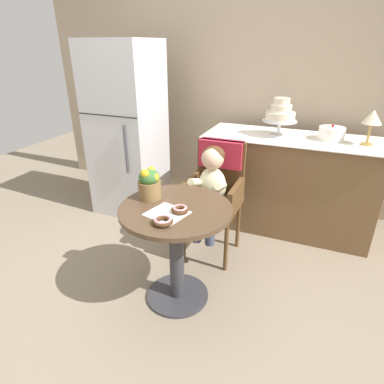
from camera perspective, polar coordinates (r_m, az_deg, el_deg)
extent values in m
plane|color=gray|center=(2.44, -2.55, -17.86)|extent=(8.00, 8.00, 0.00)
cube|color=tan|center=(3.57, 10.31, 19.55)|extent=(4.80, 0.10, 2.70)
cylinder|color=#4C3826|center=(2.03, -2.92, -3.08)|extent=(0.72, 0.72, 0.03)
cylinder|color=#333338|center=(2.22, -2.72, -11.31)|extent=(0.10, 0.10, 0.69)
cylinder|color=#333338|center=(2.44, -2.55, -17.69)|extent=(0.44, 0.44, 0.02)
cube|color=brown|center=(2.61, 3.66, -2.14)|extent=(0.42, 0.42, 0.04)
cube|color=brown|center=(2.68, 5.14, 4.38)|extent=(0.40, 0.04, 0.46)
cube|color=brown|center=(2.63, -0.20, 0.75)|extent=(0.04, 0.38, 0.18)
cube|color=brown|center=(2.52, 7.82, -0.60)|extent=(0.04, 0.38, 0.18)
cube|color=#B22338|center=(2.64, 5.24, 6.82)|extent=(0.36, 0.11, 0.22)
cylinder|color=brown|center=(2.65, -1.49, -7.88)|extent=(0.03, 0.03, 0.45)
cylinder|color=brown|center=(2.55, 6.05, -9.51)|extent=(0.03, 0.03, 0.45)
cylinder|color=brown|center=(2.93, 1.35, -4.37)|extent=(0.03, 0.03, 0.45)
cylinder|color=brown|center=(2.84, 8.17, -5.67)|extent=(0.03, 0.03, 0.45)
ellipsoid|color=beige|center=(2.52, 3.62, 1.15)|extent=(0.22, 0.16, 0.30)
sphere|color=#E0B293|center=(2.43, 3.68, 5.95)|extent=(0.17, 0.17, 0.17)
ellipsoid|color=#4C2D19|center=(2.44, 3.85, 6.58)|extent=(0.17, 0.17, 0.14)
cylinder|color=beige|center=(2.46, 0.88, 1.80)|extent=(0.08, 0.23, 0.13)
sphere|color=#E0B293|center=(2.42, 0.40, -0.43)|extent=(0.06, 0.06, 0.06)
cylinder|color=beige|center=(2.40, 5.10, 1.11)|extent=(0.08, 0.23, 0.13)
sphere|color=#E0B293|center=(2.36, 4.25, -1.10)|extent=(0.06, 0.06, 0.06)
cylinder|color=#3F4760|center=(2.52, 1.77, -1.63)|extent=(0.09, 0.22, 0.09)
cylinder|color=#3F4760|center=(2.51, 0.82, -6.14)|extent=(0.08, 0.08, 0.26)
cylinder|color=#3F4760|center=(2.49, 4.14, -2.05)|extent=(0.09, 0.22, 0.09)
cylinder|color=#3F4760|center=(2.48, 3.20, -6.63)|extent=(0.08, 0.08, 0.26)
cube|color=white|center=(1.95, -4.45, -3.81)|extent=(0.27, 0.26, 0.00)
torus|color=#4C2D19|center=(1.84, -5.21, -5.17)|extent=(0.12, 0.12, 0.03)
torus|color=pink|center=(1.84, -5.22, -4.92)|extent=(0.11, 0.11, 0.02)
torus|color=#4C2D19|center=(1.95, -2.15, -3.17)|extent=(0.11, 0.11, 0.04)
torus|color=pink|center=(1.95, -2.15, -2.91)|extent=(0.09, 0.09, 0.02)
cylinder|color=brown|center=(2.14, -7.49, 0.41)|extent=(0.15, 0.15, 0.12)
ellipsoid|color=#38662D|center=(2.10, -7.62, 2.65)|extent=(0.14, 0.14, 0.10)
sphere|color=gold|center=(2.08, -6.62, 2.59)|extent=(0.06, 0.06, 0.06)
sphere|color=gold|center=(2.11, -7.20, 3.84)|extent=(0.05, 0.05, 0.05)
sphere|color=gold|center=(2.12, -8.51, 2.75)|extent=(0.06, 0.06, 0.06)
sphere|color=gold|center=(2.06, -8.34, 3.29)|extent=(0.06, 0.06, 0.06)
cube|color=brown|center=(3.17, 16.54, 1.37)|extent=(1.50, 0.56, 0.90)
cube|color=white|center=(3.02, 17.56, 9.14)|extent=(1.56, 0.62, 0.01)
cylinder|color=silver|center=(3.04, 15.00, 9.68)|extent=(0.16, 0.16, 0.01)
cylinder|color=silver|center=(3.02, 15.14, 10.87)|extent=(0.03, 0.03, 0.12)
cylinder|color=silver|center=(3.01, 15.28, 12.05)|extent=(0.30, 0.30, 0.01)
cylinder|color=beige|center=(3.00, 15.37, 12.82)|extent=(0.25, 0.25, 0.08)
cylinder|color=white|center=(3.00, 15.31, 12.34)|extent=(0.26, 0.26, 0.01)
cylinder|color=beige|center=(2.99, 15.52, 14.11)|extent=(0.18, 0.18, 0.06)
cylinder|color=white|center=(2.99, 15.47, 13.70)|extent=(0.19, 0.19, 0.01)
cylinder|color=beige|center=(2.98, 15.65, 15.23)|extent=(0.14, 0.14, 0.06)
cylinder|color=white|center=(2.98, 15.61, 14.85)|extent=(0.14, 0.14, 0.01)
cylinder|color=white|center=(3.04, 23.47, 9.48)|extent=(0.22, 0.22, 0.11)
sphere|color=red|center=(3.03, 23.69, 10.69)|extent=(0.02, 0.02, 0.02)
cylinder|color=#B28C47|center=(3.01, 28.51, 7.46)|extent=(0.09, 0.09, 0.01)
cylinder|color=#B28C47|center=(2.99, 28.85, 9.05)|extent=(0.02, 0.02, 0.16)
cone|color=beige|center=(2.97, 29.39, 11.54)|extent=(0.15, 0.15, 0.11)
cube|color=silver|center=(3.37, -11.38, 10.54)|extent=(0.64, 0.60, 1.70)
cube|color=black|center=(3.09, -14.82, 12.97)|extent=(0.63, 0.01, 0.01)
cylinder|color=#3F3F44|center=(3.05, -11.67, 7.34)|extent=(0.02, 0.02, 0.45)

